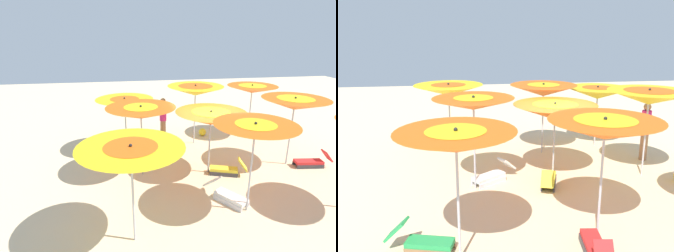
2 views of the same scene
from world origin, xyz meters
TOP-DOWN VIEW (x-y plane):
  - ground at (0.00, 0.00)m, footprint 37.10×37.10m
  - beach_umbrella_0 at (-2.74, -2.96)m, footprint 2.27×2.27m
  - beach_umbrella_1 at (0.30, -2.30)m, footprint 2.08×2.08m
  - beach_umbrella_3 at (-2.32, 0.14)m, footprint 2.21×2.21m
  - beach_umbrella_4 at (-0.10, -0.07)m, footprint 2.30×2.30m
  - beach_umbrella_5 at (2.89, 0.08)m, footprint 2.23×2.23m
  - beach_umbrella_6 at (-2.81, 2.22)m, footprint 2.21×2.21m
  - beach_umbrella_7 at (0.06, 2.55)m, footprint 2.28×2.28m
  - beach_umbrella_8 at (2.78, 3.09)m, footprint 2.19×2.19m
  - lounger_0 at (-0.07, -1.81)m, footprint 1.08×1.33m
  - lounger_2 at (0.46, -0.34)m, footprint 1.27×0.72m
  - lounger_3 at (3.64, -0.26)m, footprint 1.31×0.52m
  - beachgoer_0 at (-1.18, 3.23)m, footprint 0.30×0.30m
  - beach_ball at (0.67, 3.36)m, footprint 0.35×0.35m

SIDE VIEW (x-z plane):
  - ground at x=0.00m, z-range -0.04..0.00m
  - beach_ball at x=0.67m, z-range 0.00..0.35m
  - lounger_3 at x=3.64m, z-range -0.10..0.51m
  - lounger_2 at x=0.46m, z-range -0.11..0.52m
  - lounger_0 at x=-0.07m, z-range -0.09..0.50m
  - beachgoer_0 at x=-1.18m, z-range 0.06..1.93m
  - beach_umbrella_4 at x=-0.10m, z-range 0.84..3.05m
  - beach_umbrella_6 at x=-2.81m, z-range 0.84..3.04m
  - beach_umbrella_8 at x=2.78m, z-range 0.97..3.35m
  - beach_umbrella_3 at x=-2.32m, z-range 0.96..3.37m
  - beach_umbrella_0 at x=-2.74m, z-range 0.97..3.39m
  - beach_umbrella_5 at x=2.89m, z-range 1.00..3.50m
  - beach_umbrella_7 at x=0.06m, z-range 1.03..3.58m
  - beach_umbrella_1 at x=0.30m, z-range 1.04..3.56m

